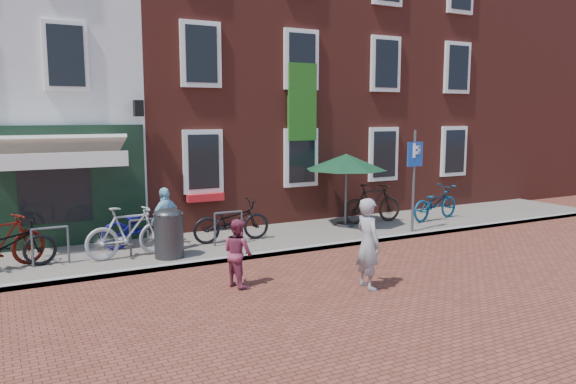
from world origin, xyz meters
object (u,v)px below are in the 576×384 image
parking_sign (414,168)px  bicycle_0 (4,245)px  bicycle_3 (129,232)px  bicycle_6 (435,203)px  litter_bin (169,230)px  cafe_person (166,219)px  bicycle_4 (232,221)px  bicycle_2 (143,226)px  bicycle_5 (373,203)px  parasol (346,159)px  bicycle_1 (0,243)px  woman (368,244)px  boy (238,253)px

parking_sign → bicycle_0: bearing=174.2°
bicycle_3 → bicycle_6: 9.09m
litter_bin → bicycle_0: litter_bin is taller
cafe_person → bicycle_4: bearing=157.1°
bicycle_2 → cafe_person: bearing=-148.8°
bicycle_5 → bicycle_4: bearing=98.0°
parasol → cafe_person: bearing=-175.1°
cafe_person → bicycle_1: 3.43m
bicycle_3 → bicycle_5: bearing=-88.3°
litter_bin → woman: size_ratio=0.69×
cafe_person → litter_bin: bearing=50.4°
bicycle_1 → bicycle_4: 5.13m
parasol → bicycle_0: (-8.64, -0.46, -1.40)m
litter_bin → cafe_person: size_ratio=0.79×
litter_bin → bicycle_2: size_ratio=0.60×
bicycle_2 → parasol: bearing=-92.2°
parking_sign → bicycle_1: bearing=174.5°
cafe_person → bicycle_6: (8.19, -0.03, -0.23)m
boy → bicycle_0: bearing=38.3°
bicycle_0 → bicycle_2: 3.04m
woman → bicycle_1: (-6.07, 4.19, -0.18)m
bicycle_1 → litter_bin: bearing=-126.0°
bicycle_1 → bicycle_2: bearing=-103.6°
parking_sign → bicycle_4: (-4.79, 1.19, -1.21)m
bicycle_1 → cafe_person: bearing=-115.3°
cafe_person → bicycle_6: cafe_person is taller
cafe_person → bicycle_4: (1.70, 0.18, -0.23)m
bicycle_0 → bicycle_4: bearing=-88.3°
parasol → woman: bearing=-119.4°
bicycle_1 → bicycle_6: bicycle_1 is taller
bicycle_2 → parking_sign: bearing=-103.8°
cafe_person → bicycle_0: bearing=-28.7°
boy → bicycle_3: boy is taller
parking_sign → parasol: 1.90m
litter_bin → woman: woman is taller
parking_sign → parasol: bearing=129.4°
bicycle_2 → bicycle_3: bearing=148.3°
bicycle_3 → bicycle_2: bearing=-35.2°
bicycle_5 → bicycle_6: bicycle_5 is taller
cafe_person → woman: bearing=93.0°
bicycle_1 → bicycle_5: size_ratio=1.00×
boy → bicycle_2: boy is taller
cafe_person → bicycle_5: 6.28m
boy → bicycle_5: (5.71, 3.47, 0.02)m
bicycle_2 → bicycle_4: same height
bicycle_4 → bicycle_6: bearing=-89.3°
parking_sign → bicycle_2: (-6.87, 1.64, -1.21)m
bicycle_3 → bicycle_4: size_ratio=0.97×
parking_sign → boy: parking_sign is taller
parking_sign → bicycle_3: 7.52m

